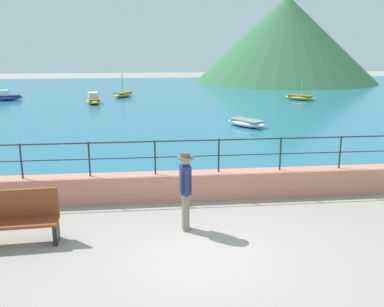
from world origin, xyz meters
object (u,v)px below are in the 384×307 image
object	(u,v)px
bench_main	(15,217)
boat_2	(300,97)
boat_3	(6,97)
boat_1	(246,123)
boat_4	(123,94)
boat_0	(93,100)
person_walking	(185,187)

from	to	relation	value
bench_main	boat_2	distance (m)	26.57
boat_2	boat_3	distance (m)	21.83
bench_main	boat_1	size ratio (longest dim) A/B	0.71
bench_main	boat_2	world-z (taller)	boat_2
boat_1	boat_3	world-z (taller)	boat_3
bench_main	boat_4	xyz separation A→B (m)	(1.10, 25.98, -0.30)
boat_3	boat_4	size ratio (longest dim) A/B	1.00
bench_main	boat_0	bearing A→B (deg)	92.08
person_walking	boat_3	xyz separation A→B (m)	(-10.95, 24.40, -0.65)
boat_4	boat_1	bearing A→B (deg)	-64.45
bench_main	boat_3	bearing A→B (deg)	106.77
person_walking	boat_3	distance (m)	26.76
bench_main	boat_3	xyz separation A→B (m)	(-7.44, 24.68, -0.23)
boat_2	boat_3	xyz separation A→B (m)	(-21.71, 2.27, 0.07)
boat_3	boat_2	bearing A→B (deg)	-5.98
bench_main	boat_0	size ratio (longest dim) A/B	0.71
boat_4	boat_3	bearing A→B (deg)	-171.33
bench_main	boat_4	size ratio (longest dim) A/B	0.70
boat_0	boat_3	xyz separation A→B (m)	(-6.63, 2.59, 0.00)
bench_main	boat_2	size ratio (longest dim) A/B	0.76
boat_0	boat_3	bearing A→B (deg)	158.67
person_walking	boat_1	world-z (taller)	person_walking
boat_0	boat_1	size ratio (longest dim) A/B	1.00
boat_3	bench_main	bearing A→B (deg)	-73.23
person_walking	boat_4	xyz separation A→B (m)	(-2.41, 25.71, -0.72)
person_walking	boat_3	size ratio (longest dim) A/B	0.71
person_walking	boat_1	size ratio (longest dim) A/B	0.72
boat_2	bench_main	bearing A→B (deg)	-122.50
boat_1	boat_2	size ratio (longest dim) A/B	1.06
person_walking	boat_3	bearing A→B (deg)	114.17
boat_2	boat_4	size ratio (longest dim) A/B	0.93
bench_main	person_walking	distance (m)	3.55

